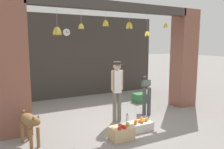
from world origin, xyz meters
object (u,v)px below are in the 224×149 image
fruit_crate_apples (122,132)px  shopkeeper (117,87)px  worker_stooping (146,90)px  wall_clock (66,32)px  produce_box_green (139,98)px  water_bottle (127,118)px  dog (30,122)px  fruit_crate_oranges (140,125)px

fruit_crate_apples → shopkeeper: bearing=66.5°
shopkeeper → fruit_crate_apples: shopkeeper is taller
worker_stooping → fruit_crate_apples: 2.17m
wall_clock → produce_box_green: bearing=-40.8°
water_bottle → wall_clock: wall_clock is taller
dog → water_bottle: dog is taller
dog → produce_box_green: (4.02, 1.79, -0.35)m
shopkeeper → wall_clock: wall_clock is taller
shopkeeper → fruit_crate_oranges: (0.24, -0.79, -0.87)m
dog → produce_box_green: 4.42m
wall_clock → worker_stooping: bearing=-61.4°
fruit_crate_apples → dog: bearing=161.3°
dog → worker_stooping: 3.56m
fruit_crate_oranges → fruit_crate_apples: fruit_crate_apples is taller
produce_box_green → water_bottle: produce_box_green is taller
dog → fruit_crate_oranges: (2.55, -0.38, -0.39)m
worker_stooping → fruit_crate_apples: worker_stooping is taller
fruit_crate_oranges → wall_clock: wall_clock is taller
worker_stooping → water_bottle: worker_stooping is taller
fruit_crate_oranges → water_bottle: fruit_crate_oranges is taller
worker_stooping → produce_box_green: (0.53, 1.11, -0.57)m
fruit_crate_oranges → produce_box_green: 2.63m
fruit_crate_apples → produce_box_green: 3.24m
produce_box_green → shopkeeper: bearing=-141.0°
shopkeeper → water_bottle: bearing=138.8°
water_bottle → wall_clock: bearing=100.5°
fruit_crate_apples → produce_box_green: (2.16, 2.42, 0.01)m
shopkeeper → dog: bearing=15.0°
dog → fruit_crate_apples: (1.86, -0.63, -0.35)m
shopkeeper → fruit_crate_apples: size_ratio=3.30×
shopkeeper → water_bottle: shopkeeper is taller
fruit_crate_oranges → dog: bearing=171.4°
worker_stooping → produce_box_green: size_ratio=2.56×
water_bottle → worker_stooping: bearing=26.7°
dog → fruit_crate_apples: dog is taller
produce_box_green → wall_clock: 3.72m
worker_stooping → fruit_crate_oranges: 1.55m
worker_stooping → fruit_crate_oranges: worker_stooping is taller
worker_stooping → water_bottle: bearing=-123.6°
shopkeeper → water_bottle: 0.92m
worker_stooping → shopkeeper: bearing=-136.9°
water_bottle → dog: bearing=-175.7°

